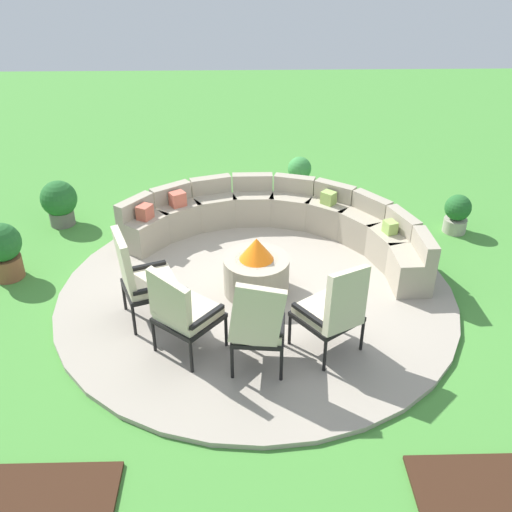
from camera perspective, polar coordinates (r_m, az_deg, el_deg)
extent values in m
plane|color=#478C38|center=(7.35, 0.04, -3.82)|extent=(24.00, 24.00, 0.00)
cylinder|color=#9E9384|center=(7.33, 0.04, -3.62)|extent=(4.92, 4.92, 0.06)
cylinder|color=#9E937F|center=(7.18, 0.04, -1.88)|extent=(0.81, 0.81, 0.47)
cylinder|color=black|center=(7.08, 0.04, -0.48)|extent=(0.53, 0.53, 0.06)
cone|color=orange|center=(6.99, 0.04, 0.71)|extent=(0.42, 0.42, 0.28)
cube|color=#9E937F|center=(7.53, 14.80, -1.36)|extent=(0.47, 0.62, 0.46)
cube|color=#9E937F|center=(7.41, 16.22, 1.00)|extent=(0.18, 0.61, 0.24)
cube|color=#9E937F|center=(7.98, 13.02, 0.83)|extent=(0.63, 0.72, 0.46)
cube|color=#9E937F|center=(7.90, 14.20, 3.23)|extent=(0.35, 0.62, 0.24)
cube|color=#9E937F|center=(8.36, 10.38, 2.58)|extent=(0.72, 0.75, 0.46)
cube|color=#9E937F|center=(8.31, 11.27, 5.01)|extent=(0.49, 0.58, 0.24)
cube|color=#9E937F|center=(8.64, 7.12, 3.84)|extent=(0.75, 0.72, 0.46)
cube|color=#9E937F|center=(8.61, 7.72, 6.29)|extent=(0.59, 0.48, 0.24)
cube|color=#9E937F|center=(8.82, 3.49, 4.59)|extent=(0.71, 0.61, 0.46)
cube|color=#9E937F|center=(8.80, 3.78, 7.05)|extent=(0.62, 0.33, 0.24)
cube|color=#9E937F|center=(8.87, -0.32, 4.81)|extent=(0.60, 0.45, 0.46)
cube|color=#9E937F|center=(8.85, -0.35, 7.27)|extent=(0.60, 0.16, 0.24)
cube|color=#9E937F|center=(8.79, -4.11, 4.49)|extent=(0.71, 0.61, 0.46)
cube|color=#9E937F|center=(8.77, -4.46, 6.95)|extent=(0.62, 0.34, 0.24)
cube|color=#9E937F|center=(8.60, -7.69, 3.65)|extent=(0.75, 0.72, 0.46)
cube|color=#9E937F|center=(8.56, -8.34, 6.10)|extent=(0.58, 0.48, 0.24)
cube|color=#9E937F|center=(8.30, -10.85, 2.29)|extent=(0.72, 0.75, 0.46)
cube|color=#9E937F|center=(8.23, -11.80, 4.72)|extent=(0.49, 0.58, 0.24)
cube|color=#BC5B47|center=(8.11, -10.82, 4.25)|extent=(0.24, 0.25, 0.20)
cube|color=#BC5B47|center=(8.41, -7.68, 5.55)|extent=(0.27, 0.26, 0.20)
cube|color=#93B756|center=(8.46, 7.11, 5.67)|extent=(0.24, 0.24, 0.18)
cube|color=#93B756|center=(7.81, 12.98, 2.76)|extent=(0.19, 0.20, 0.17)
cylinder|color=black|center=(7.14, -8.44, -2.90)|extent=(0.04, 0.04, 0.38)
cylinder|color=black|center=(6.72, -7.23, -5.20)|extent=(0.04, 0.04, 0.38)
cylinder|color=black|center=(7.06, -12.77, -3.83)|extent=(0.04, 0.04, 0.38)
cylinder|color=black|center=(6.63, -11.84, -6.22)|extent=(0.04, 0.04, 0.38)
cube|color=black|center=(6.76, -10.23, -3.01)|extent=(0.75, 0.74, 0.05)
cube|color=beige|center=(6.72, -10.29, -2.52)|extent=(0.69, 0.68, 0.09)
cube|color=beige|center=(6.53, -12.70, -0.72)|extent=(0.31, 0.55, 0.72)
cube|color=black|center=(6.90, -10.84, -1.01)|extent=(0.49, 0.23, 0.04)
cube|color=black|center=(6.48, -9.81, -3.16)|extent=(0.49, 0.23, 0.04)
cylinder|color=black|center=(6.66, -6.54, -5.53)|extent=(0.04, 0.04, 0.38)
cylinder|color=black|center=(6.35, -2.94, -7.37)|extent=(0.04, 0.04, 0.38)
cylinder|color=black|center=(6.37, -9.96, -7.76)|extent=(0.04, 0.04, 0.38)
cylinder|color=black|center=(6.05, -6.35, -9.83)|extent=(0.04, 0.04, 0.38)
cube|color=black|center=(6.22, -6.57, -6.02)|extent=(0.82, 0.82, 0.05)
cube|color=beige|center=(6.18, -6.60, -5.50)|extent=(0.76, 0.75, 0.09)
cube|color=beige|center=(5.89, -8.45, -4.52)|extent=(0.48, 0.50, 0.69)
cube|color=black|center=(6.30, -8.36, -4.13)|extent=(0.35, 0.41, 0.04)
cube|color=black|center=(5.99, -4.82, -5.93)|extent=(0.35, 0.41, 0.04)
cylinder|color=black|center=(6.38, -1.84, -7.17)|extent=(0.04, 0.04, 0.38)
cylinder|color=black|center=(6.35, 2.65, -7.36)|extent=(0.04, 0.04, 0.38)
cylinder|color=black|center=(5.96, -2.36, -10.40)|extent=(0.04, 0.04, 0.38)
cylinder|color=black|center=(5.93, 2.49, -10.62)|extent=(0.04, 0.04, 0.38)
cube|color=black|center=(6.01, 0.24, -7.26)|extent=(0.58, 0.63, 0.05)
cube|color=beige|center=(5.97, 0.24, -6.73)|extent=(0.54, 0.58, 0.09)
cube|color=beige|center=(5.60, 0.08, -5.95)|extent=(0.58, 0.14, 0.73)
cube|color=black|center=(5.95, -2.03, -6.13)|extent=(0.10, 0.50, 0.04)
cube|color=black|center=(5.92, 2.54, -6.32)|extent=(0.10, 0.50, 0.04)
cylinder|color=black|center=(6.38, 3.31, -7.22)|extent=(0.04, 0.04, 0.38)
cylinder|color=black|center=(6.68, 6.91, -5.40)|extent=(0.04, 0.04, 0.38)
cylinder|color=black|center=(6.07, 6.74, -9.70)|extent=(0.04, 0.04, 0.38)
cylinder|color=black|center=(6.39, 10.34, -7.64)|extent=(0.04, 0.04, 0.38)
cube|color=black|center=(6.24, 6.95, -5.89)|extent=(0.82, 0.82, 0.05)
cube|color=beige|center=(6.20, 6.99, -5.37)|extent=(0.75, 0.75, 0.09)
cube|color=beige|center=(5.90, 8.86, -4.31)|extent=(0.51, 0.48, 0.72)
cube|color=black|center=(6.01, 5.21, -5.80)|extent=(0.34, 0.43, 0.04)
cube|color=black|center=(6.32, 8.74, -4.01)|extent=(0.34, 0.43, 0.04)
cylinder|color=#A89E8E|center=(9.23, 18.85, 2.87)|extent=(0.34, 0.34, 0.21)
sphere|color=#236028|center=(9.11, 19.16, 4.49)|extent=(0.39, 0.39, 0.39)
cylinder|color=#605B56|center=(9.43, -18.42, 3.60)|extent=(0.37, 0.37, 0.23)
sphere|color=#236028|center=(9.30, -18.74, 5.35)|extent=(0.54, 0.54, 0.54)
sphere|color=yellow|center=(9.24, -18.50, 5.88)|extent=(0.17, 0.17, 0.17)
cylinder|color=#A89E8E|center=(9.97, 4.21, 6.83)|extent=(0.33, 0.33, 0.28)
sphere|color=#3D8E42|center=(9.85, 4.28, 8.53)|extent=(0.39, 0.39, 0.39)
cylinder|color=brown|center=(8.29, -23.14, -1.00)|extent=(0.40, 0.40, 0.30)
sphere|color=#236028|center=(8.11, -23.66, 1.23)|extent=(0.50, 0.50, 0.50)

